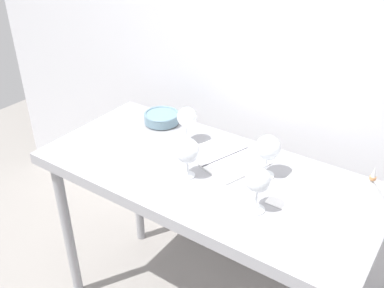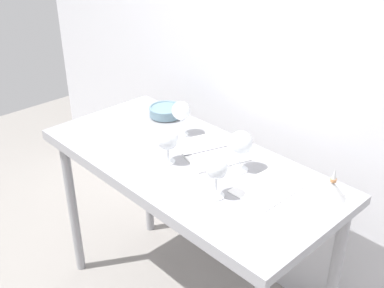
{
  "view_description": "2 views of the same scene",
  "coord_description": "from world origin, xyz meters",
  "px_view_note": "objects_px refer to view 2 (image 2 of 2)",
  "views": [
    {
      "loc": [
        0.78,
        -1.24,
        1.88
      ],
      "look_at": [
        -0.06,
        -0.01,
        1.0
      ],
      "focal_mm": 40.12,
      "sensor_mm": 36.0,
      "label": 1
    },
    {
      "loc": [
        1.3,
        -1.21,
        1.94
      ],
      "look_at": [
        0.02,
        0.0,
        0.98
      ],
      "focal_mm": 43.73,
      "sensor_mm": 36.0,
      "label": 2
    }
  ],
  "objects_px": {
    "wine_glass_near_center": "(168,139)",
    "tasting_sheet_lower": "(266,189)",
    "tasting_bowl": "(166,111)",
    "wine_glass_far_right": "(241,144)",
    "wine_glass_near_right": "(217,169)",
    "tasting_sheet_upper": "(140,140)",
    "open_notebook": "(210,151)",
    "wine_glass_far_left": "(181,112)",
    "decanter_funnel": "(332,189)"
  },
  "relations": [
    {
      "from": "tasting_sheet_upper",
      "to": "decanter_funnel",
      "type": "height_order",
      "value": "decanter_funnel"
    },
    {
      "from": "tasting_sheet_upper",
      "to": "tasting_sheet_lower",
      "type": "relative_size",
      "value": 0.93
    },
    {
      "from": "wine_glass_far_right",
      "to": "tasting_sheet_lower",
      "type": "xyz_separation_m",
      "value": [
        0.17,
        -0.03,
        -0.12
      ]
    },
    {
      "from": "tasting_sheet_upper",
      "to": "decanter_funnel",
      "type": "bearing_deg",
      "value": 47.77
    },
    {
      "from": "wine_glass_far_right",
      "to": "tasting_sheet_lower",
      "type": "distance_m",
      "value": 0.21
    },
    {
      "from": "wine_glass_far_left",
      "to": "open_notebook",
      "type": "height_order",
      "value": "wine_glass_far_left"
    },
    {
      "from": "tasting_bowl",
      "to": "decanter_funnel",
      "type": "distance_m",
      "value": 1.0
    },
    {
      "from": "tasting_bowl",
      "to": "decanter_funnel",
      "type": "relative_size",
      "value": 1.34
    },
    {
      "from": "wine_glass_near_center",
      "to": "open_notebook",
      "type": "distance_m",
      "value": 0.23
    },
    {
      "from": "open_notebook",
      "to": "tasting_sheet_lower",
      "type": "distance_m",
      "value": 0.37
    },
    {
      "from": "tasting_sheet_lower",
      "to": "tasting_bowl",
      "type": "distance_m",
      "value": 0.81
    },
    {
      "from": "wine_glass_far_left",
      "to": "tasting_sheet_upper",
      "type": "bearing_deg",
      "value": -115.98
    },
    {
      "from": "tasting_bowl",
      "to": "tasting_sheet_lower",
      "type": "bearing_deg",
      "value": -11.11
    },
    {
      "from": "wine_glass_near_right",
      "to": "tasting_bowl",
      "type": "height_order",
      "value": "wine_glass_near_right"
    },
    {
      "from": "wine_glass_near_right",
      "to": "wine_glass_near_center",
      "type": "height_order",
      "value": "wine_glass_near_right"
    },
    {
      "from": "open_notebook",
      "to": "tasting_sheet_upper",
      "type": "height_order",
      "value": "open_notebook"
    },
    {
      "from": "decanter_funnel",
      "to": "tasting_sheet_upper",
      "type": "bearing_deg",
      "value": -164.5
    },
    {
      "from": "tasting_sheet_lower",
      "to": "tasting_sheet_upper",
      "type": "bearing_deg",
      "value": -170.09
    },
    {
      "from": "tasting_sheet_lower",
      "to": "tasting_bowl",
      "type": "xyz_separation_m",
      "value": [
        -0.79,
        0.16,
        0.03
      ]
    },
    {
      "from": "wine_glass_near_center",
      "to": "tasting_sheet_upper",
      "type": "distance_m",
      "value": 0.27
    },
    {
      "from": "wine_glass_near_right",
      "to": "wine_glass_far_left",
      "type": "relative_size",
      "value": 1.02
    },
    {
      "from": "wine_glass_far_right",
      "to": "wine_glass_far_left",
      "type": "height_order",
      "value": "wine_glass_far_right"
    },
    {
      "from": "wine_glass_near_center",
      "to": "wine_glass_far_left",
      "type": "xyz_separation_m",
      "value": [
        -0.16,
        0.22,
        0.01
      ]
    },
    {
      "from": "wine_glass_far_right",
      "to": "decanter_funnel",
      "type": "xyz_separation_m",
      "value": [
        0.38,
        0.1,
        -0.09
      ]
    },
    {
      "from": "open_notebook",
      "to": "tasting_bowl",
      "type": "distance_m",
      "value": 0.44
    },
    {
      "from": "tasting_sheet_lower",
      "to": "tasting_bowl",
      "type": "relative_size",
      "value": 1.48
    },
    {
      "from": "wine_glass_near_center",
      "to": "tasting_bowl",
      "type": "relative_size",
      "value": 0.96
    },
    {
      "from": "wine_glass_far_right",
      "to": "open_notebook",
      "type": "height_order",
      "value": "wine_glass_far_right"
    },
    {
      "from": "wine_glass_far_right",
      "to": "tasting_bowl",
      "type": "height_order",
      "value": "wine_glass_far_right"
    },
    {
      "from": "tasting_sheet_upper",
      "to": "tasting_bowl",
      "type": "height_order",
      "value": "tasting_bowl"
    },
    {
      "from": "decanter_funnel",
      "to": "wine_glass_near_center",
      "type": "bearing_deg",
      "value": -156.22
    },
    {
      "from": "wine_glass_far_right",
      "to": "wine_glass_far_left",
      "type": "distance_m",
      "value": 0.41
    },
    {
      "from": "wine_glass_far_right",
      "to": "wine_glass_far_left",
      "type": "bearing_deg",
      "value": 174.11
    },
    {
      "from": "wine_glass_near_right",
      "to": "wine_glass_far_right",
      "type": "bearing_deg",
      "value": 107.41
    },
    {
      "from": "wine_glass_near_right",
      "to": "tasting_sheet_upper",
      "type": "bearing_deg",
      "value": 172.77
    },
    {
      "from": "wine_glass_far_right",
      "to": "decanter_funnel",
      "type": "height_order",
      "value": "wine_glass_far_right"
    },
    {
      "from": "tasting_sheet_upper",
      "to": "tasting_sheet_lower",
      "type": "xyz_separation_m",
      "value": [
        0.67,
        0.11,
        0.0
      ]
    },
    {
      "from": "wine_glass_far_left",
      "to": "wine_glass_near_right",
      "type": "bearing_deg",
      "value": -28.17
    },
    {
      "from": "tasting_sheet_lower",
      "to": "open_notebook",
      "type": "bearing_deg",
      "value": 172.5
    },
    {
      "from": "wine_glass_far_right",
      "to": "decanter_funnel",
      "type": "bearing_deg",
      "value": 15.13
    },
    {
      "from": "wine_glass_near_right",
      "to": "wine_glass_near_center",
      "type": "relative_size",
      "value": 1.06
    },
    {
      "from": "tasting_bowl",
      "to": "decanter_funnel",
      "type": "height_order",
      "value": "decanter_funnel"
    },
    {
      "from": "wine_glass_far_right",
      "to": "tasting_bowl",
      "type": "relative_size",
      "value": 1.04
    },
    {
      "from": "wine_glass_near_center",
      "to": "tasting_sheet_lower",
      "type": "bearing_deg",
      "value": 18.61
    },
    {
      "from": "tasting_sheet_upper",
      "to": "wine_glass_near_center",
      "type": "bearing_deg",
      "value": 24.2
    },
    {
      "from": "wine_glass_near_right",
      "to": "wine_glass_far_right",
      "type": "relative_size",
      "value": 0.97
    },
    {
      "from": "wine_glass_near_center",
      "to": "wine_glass_near_right",
      "type": "bearing_deg",
      "value": -6.59
    },
    {
      "from": "decanter_funnel",
      "to": "open_notebook",
      "type": "bearing_deg",
      "value": -171.85
    },
    {
      "from": "wine_glass_near_right",
      "to": "tasting_sheet_upper",
      "type": "distance_m",
      "value": 0.59
    },
    {
      "from": "wine_glass_far_left",
      "to": "tasting_bowl",
      "type": "height_order",
      "value": "wine_glass_far_left"
    }
  ]
}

